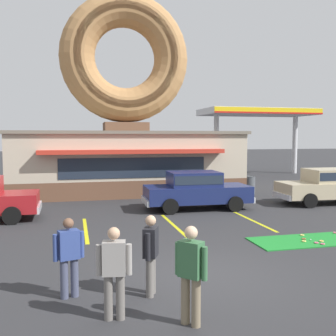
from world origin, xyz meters
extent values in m
plane|color=#2D2D30|center=(0.00, 0.00, 0.00)|extent=(160.00, 160.00, 0.00)
cube|color=brown|center=(0.09, 14.00, 0.45)|extent=(12.00, 6.00, 0.90)
cube|color=beige|center=(0.09, 14.00, 2.05)|extent=(12.00, 6.00, 2.30)
cube|color=slate|center=(0.09, 14.00, 3.28)|extent=(12.30, 6.30, 0.16)
cube|color=red|center=(0.09, 10.70, 2.35)|extent=(9.00, 0.60, 0.20)
cube|color=#232D3D|center=(0.09, 10.98, 1.55)|extent=(7.20, 0.03, 1.00)
cube|color=brown|center=(0.09, 14.00, 3.61)|extent=(2.40, 1.80, 0.50)
torus|color=#B27F4C|center=(0.09, 14.00, 7.41)|extent=(7.10, 1.90, 7.10)
torus|color=#936038|center=(0.09, 13.57, 7.41)|extent=(6.25, 1.05, 6.24)
cube|color=#1E842D|center=(4.25, 2.05, 0.01)|extent=(4.03, 1.41, 0.03)
torus|color=#E5C666|center=(4.19, 1.80, 0.05)|extent=(0.13, 0.13, 0.04)
torus|color=#D8667F|center=(5.22, 2.58, 0.05)|extent=(0.13, 0.13, 0.04)
torus|color=#D8667F|center=(3.94, 1.68, 0.05)|extent=(0.13, 0.13, 0.04)
torus|color=#D8667F|center=(4.04, 1.52, 0.05)|extent=(0.13, 0.13, 0.04)
torus|color=#E5C666|center=(3.69, 1.91, 0.05)|extent=(0.13, 0.13, 0.04)
torus|color=brown|center=(3.83, 2.14, 0.05)|extent=(0.13, 0.13, 0.04)
torus|color=#E5C666|center=(4.04, 2.55, 0.05)|extent=(0.13, 0.13, 0.04)
sphere|color=white|center=(3.97, 2.00, 0.05)|extent=(0.04, 0.04, 0.04)
cube|color=silver|center=(-4.06, 7.31, 0.42)|extent=(0.13, 1.67, 0.24)
cylinder|color=black|center=(-4.95, 8.18, 0.32)|extent=(0.64, 0.23, 0.64)
cylinder|color=black|center=(-4.91, 6.42, 0.32)|extent=(0.64, 0.23, 0.64)
cube|color=navy|center=(2.30, 7.70, 0.66)|extent=(4.44, 1.86, 0.68)
cube|color=navy|center=(2.15, 7.70, 1.30)|extent=(2.13, 1.61, 0.60)
cube|color=#232D3D|center=(2.15, 7.70, 1.32)|extent=(2.05, 1.63, 0.36)
cube|color=silver|center=(4.52, 7.65, 0.42)|extent=(0.14, 1.67, 0.24)
cube|color=silver|center=(0.07, 7.75, 0.42)|extent=(0.14, 1.67, 0.24)
cylinder|color=black|center=(3.68, 8.55, 0.32)|extent=(0.64, 0.23, 0.64)
cylinder|color=black|center=(3.64, 6.79, 0.32)|extent=(0.64, 0.23, 0.64)
cylinder|color=black|center=(0.95, 8.61, 0.32)|extent=(0.64, 0.23, 0.64)
cylinder|color=black|center=(0.91, 6.85, 0.32)|extent=(0.64, 0.23, 0.64)
cube|color=#BCAD89|center=(8.51, 7.64, 0.66)|extent=(4.47, 1.95, 0.68)
cube|color=#BCAD89|center=(8.66, 7.64, 1.30)|extent=(2.17, 1.65, 0.60)
cube|color=#232D3D|center=(8.66, 7.64, 1.32)|extent=(2.08, 1.67, 0.36)
cube|color=silver|center=(6.28, 7.74, 0.42)|extent=(0.17, 1.67, 0.24)
cylinder|color=black|center=(7.11, 6.82, 0.32)|extent=(0.65, 0.25, 0.64)
cylinder|color=black|center=(7.19, 8.58, 0.32)|extent=(0.65, 0.25, 0.64)
cylinder|color=#7F7056|center=(-0.89, -2.17, 0.40)|extent=(0.15, 0.15, 0.81)
cylinder|color=#7F7056|center=(-1.02, -2.02, 0.40)|extent=(0.15, 0.15, 0.81)
cube|color=#386B42|center=(-0.95, -2.10, 1.10)|extent=(0.43, 0.44, 0.59)
cylinder|color=#386B42|center=(-0.79, -2.28, 1.07)|extent=(0.10, 0.10, 0.54)
cylinder|color=#386B42|center=(-1.12, -1.91, 1.07)|extent=(0.10, 0.10, 0.54)
sphere|color=beige|center=(-0.95, -2.10, 1.54)|extent=(0.22, 0.22, 0.22)
cylinder|color=slate|center=(-1.39, -0.84, 0.39)|extent=(0.15, 0.15, 0.77)
cylinder|color=slate|center=(-1.31, -0.66, 0.39)|extent=(0.15, 0.15, 0.77)
cube|color=black|center=(-1.35, -0.75, 1.05)|extent=(0.37, 0.44, 0.56)
cylinder|color=black|center=(-1.45, -0.98, 1.02)|extent=(0.10, 0.10, 0.52)
cylinder|color=black|center=(-1.26, -0.52, 1.02)|extent=(0.10, 0.10, 0.52)
sphere|color=tan|center=(-1.35, -0.75, 1.47)|extent=(0.21, 0.21, 0.21)
cylinder|color=#474C66|center=(-2.98, -0.53, 0.38)|extent=(0.15, 0.15, 0.76)
cylinder|color=#474C66|center=(-2.79, -0.47, 0.38)|extent=(0.15, 0.15, 0.76)
cube|color=#33478C|center=(-2.89, -0.50, 1.03)|extent=(0.43, 0.34, 0.55)
cylinder|color=#33478C|center=(-3.13, -0.57, 1.00)|extent=(0.10, 0.10, 0.51)
cylinder|color=#33478C|center=(-2.65, -0.43, 1.00)|extent=(0.10, 0.10, 0.51)
sphere|color=brown|center=(-2.89, -0.50, 1.44)|extent=(0.20, 0.20, 0.20)
cylinder|color=slate|center=(-2.24, -1.60, 0.39)|extent=(0.15, 0.15, 0.77)
cylinder|color=slate|center=(-2.05, -1.63, 0.39)|extent=(0.15, 0.15, 0.77)
cube|color=gray|center=(-2.14, -1.62, 1.06)|extent=(0.41, 0.30, 0.57)
cylinder|color=gray|center=(-2.39, -1.57, 1.03)|extent=(0.10, 0.10, 0.52)
cylinder|color=gray|center=(-1.90, -1.66, 1.03)|extent=(0.10, 0.10, 0.52)
sphere|color=tan|center=(-2.14, -1.62, 1.48)|extent=(0.21, 0.21, 0.21)
cylinder|color=#51565B|center=(6.37, 11.20, 0.47)|extent=(0.56, 0.56, 0.95)
torus|color=#303437|center=(6.37, 11.20, 0.95)|extent=(0.57, 0.57, 0.05)
cylinder|color=silver|center=(8.30, 21.53, 2.40)|extent=(0.40, 0.40, 4.80)
cylinder|color=silver|center=(15.30, 21.53, 2.40)|extent=(0.40, 0.40, 4.80)
cube|color=silver|center=(11.80, 21.53, 5.05)|extent=(9.00, 4.40, 0.50)
cube|color=yellow|center=(11.80, 19.31, 5.05)|extent=(9.00, 0.04, 0.44)
cube|color=red|center=(11.80, 19.29, 4.88)|extent=(9.00, 0.04, 0.12)
cube|color=yellow|center=(-2.43, 5.00, 0.00)|extent=(0.12, 3.60, 0.01)
cube|color=yellow|center=(0.57, 5.00, 0.00)|extent=(0.12, 3.60, 0.01)
cube|color=yellow|center=(3.57, 5.00, 0.00)|extent=(0.12, 3.60, 0.01)
camera|label=1|loc=(-2.76, -8.04, 3.07)|focal=42.00mm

